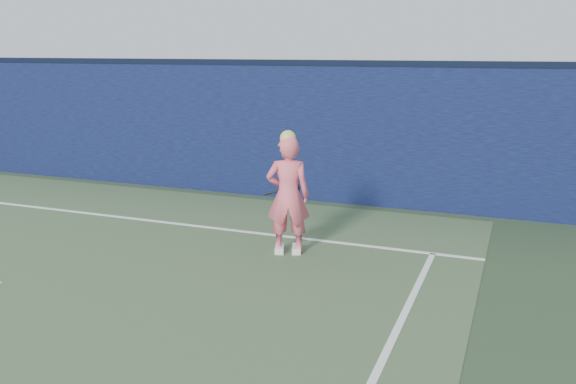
% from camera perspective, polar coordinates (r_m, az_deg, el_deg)
% --- Properties ---
extents(backstop_wall, '(24.00, 0.40, 2.50)m').
position_cam_1_polar(backstop_wall, '(12.35, -7.21, 5.95)').
color(backstop_wall, '#0C0E35').
rests_on(backstop_wall, ground).
extents(wall_cap, '(24.00, 0.42, 0.10)m').
position_cam_1_polar(wall_cap, '(12.25, -7.40, 11.99)').
color(wall_cap, black).
rests_on(wall_cap, backstop_wall).
extents(player, '(0.70, 0.57, 1.73)m').
position_cam_1_polar(player, '(8.40, 0.00, -0.29)').
color(player, '#FF6377').
rests_on(player, ground).
extents(racket, '(0.53, 0.16, 0.29)m').
position_cam_1_polar(racket, '(8.81, 0.01, 0.27)').
color(racket, black).
rests_on(racket, ground).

